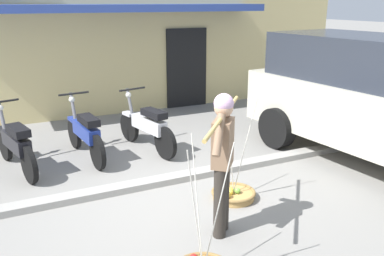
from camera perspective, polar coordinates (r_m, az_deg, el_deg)
The scene contains 9 objects.
ground_plane at distance 5.67m, azimuth -1.85°, elevation -10.51°, with size 90.00×90.00×0.00m, color gray.
sidewalk_curb at distance 6.23m, azimuth -4.46°, elevation -7.37°, with size 20.00×0.24×0.10m, color gray.
fruit_vendor at distance 4.62m, azimuth 4.29°, elevation -3.87°, with size 1.20×1.40×1.70m.
fruit_basket_left_side at distance 5.80m, azimuth 5.80°, elevation -9.11°, with size 0.62×0.62×1.45m.
motorcycle_nearest_shop at distance 7.10m, azimuth -23.42°, elevation -2.15°, with size 0.63×1.79×1.09m.
motorcycle_second_in_row at distance 7.30m, azimuth -14.69°, elevation -0.74°, with size 0.54×1.82×1.09m.
motorcycle_third_in_row at distance 7.50m, azimuth -6.29°, elevation 0.21°, with size 0.61×1.79×1.09m.
parked_truck at distance 7.45m, azimuth 25.03°, elevation 3.94°, with size 2.55×4.97×2.10m.
storefront_building at distance 12.27m, azimuth -14.48°, elevation 14.23°, with size 13.00×6.00×4.20m.
Camera 1 is at (-1.99, -4.60, 2.64)m, focal length 38.19 mm.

